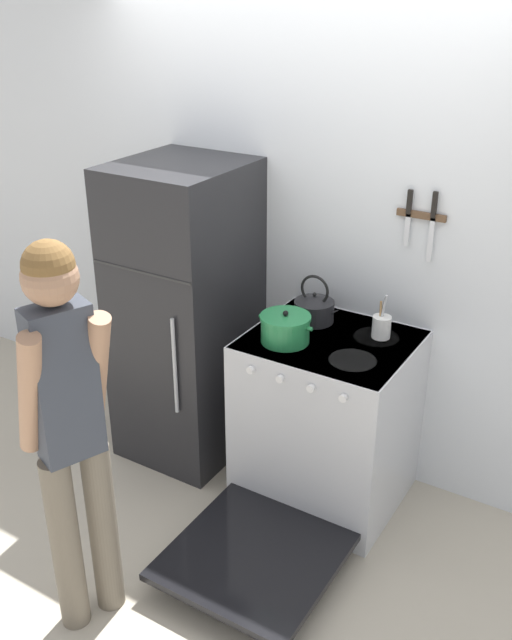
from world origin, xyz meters
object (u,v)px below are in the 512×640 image
object	(u,v)px
utensil_jar	(381,326)
stove_range	(323,423)
tea_kettle	(314,308)
refrigerator	(186,314)
person	(69,423)
dutch_oven_pot	(285,328)

from	to	relation	value
utensil_jar	stove_range	bearing A→B (deg)	-136.99
stove_range	tea_kettle	world-z (taller)	tea_kettle
refrigerator	stove_range	distance (m)	0.97
person	refrigerator	bearing A→B (deg)	38.78
tea_kettle	refrigerator	bearing A→B (deg)	-169.27
tea_kettle	person	world-z (taller)	person
utensil_jar	person	bearing A→B (deg)	-116.32
refrigerator	utensil_jar	bearing A→B (deg)	7.57
refrigerator	utensil_jar	distance (m)	1.10
dutch_oven_pot	stove_range	bearing A→B (deg)	29.33
dutch_oven_pot	tea_kettle	xyz separation A→B (m)	(0.01, 0.28, 0.00)
dutch_oven_pot	person	distance (m)	1.16
utensil_jar	person	world-z (taller)	person
refrigerator	person	xyz separation A→B (m)	(0.39, -1.26, 0.14)
utensil_jar	person	size ratio (longest dim) A/B	0.14
tea_kettle	utensil_jar	distance (m)	0.36
stove_range	person	xyz separation A→B (m)	(-0.50, -1.22, 0.52)
stove_range	tea_kettle	xyz separation A→B (m)	(-0.17, 0.18, 0.54)
stove_range	utensil_jar	size ratio (longest dim) A/B	6.21
refrigerator	stove_range	size ratio (longest dim) A/B	1.17
dutch_oven_pot	person	size ratio (longest dim) A/B	0.17
refrigerator	tea_kettle	bearing A→B (deg)	10.73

